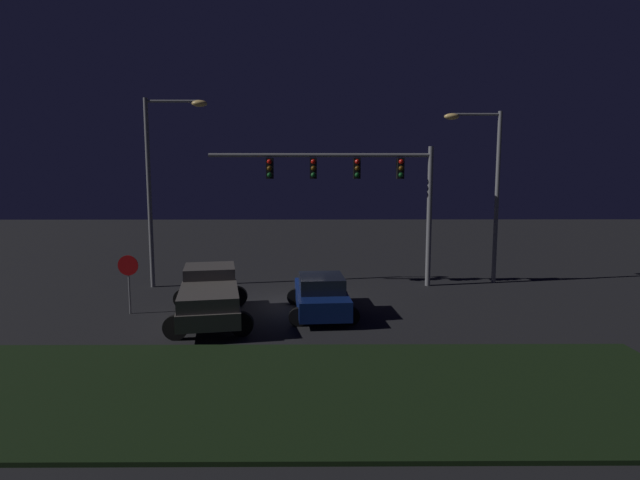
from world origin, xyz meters
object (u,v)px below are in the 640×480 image
object	(u,v)px
car_sedan	(321,295)
stop_sign	(128,273)
pickup_truck	(210,293)
traffic_signal_gantry	(358,179)
street_lamp_left	(161,170)
street_lamp_right	(486,176)

from	to	relation	value
car_sedan	stop_sign	bearing A→B (deg)	84.66
pickup_truck	traffic_signal_gantry	world-z (taller)	traffic_signal_gantry
pickup_truck	car_sedan	size ratio (longest dim) A/B	1.26
pickup_truck	traffic_signal_gantry	size ratio (longest dim) A/B	0.55
street_lamp_left	street_lamp_right	distance (m)	15.19
pickup_truck	street_lamp_left	distance (m)	7.80
traffic_signal_gantry	street_lamp_right	distance (m)	6.21
pickup_truck	car_sedan	distance (m)	4.08
street_lamp_left	pickup_truck	bearing A→B (deg)	-59.51
pickup_truck	street_lamp_right	xyz separation A→B (m)	(11.90, 6.40, 4.15)
car_sedan	stop_sign	distance (m)	7.24
traffic_signal_gantry	stop_sign	distance (m)	10.74
car_sedan	traffic_signal_gantry	size ratio (longest dim) A/B	0.44
pickup_truck	street_lamp_left	bearing A→B (deg)	19.73
stop_sign	street_lamp_left	bearing A→B (deg)	90.91
pickup_truck	stop_sign	size ratio (longest dim) A/B	2.55
street_lamp_right	stop_sign	world-z (taller)	street_lamp_right
pickup_truck	stop_sign	world-z (taller)	stop_sign
traffic_signal_gantry	street_lamp_right	xyz separation A→B (m)	(6.17, 0.69, 0.12)
pickup_truck	street_lamp_right	bearing A→B (deg)	-72.47
car_sedan	traffic_signal_gantry	xyz separation A→B (m)	(1.73, 5.00, 4.29)
street_lamp_left	stop_sign	size ratio (longest dim) A/B	3.87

